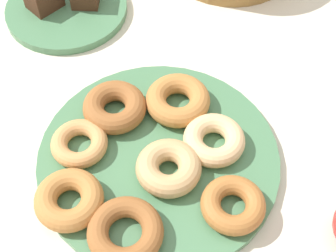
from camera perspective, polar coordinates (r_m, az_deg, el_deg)
The scene contains 11 objects.
ground_plane at distance 0.67m, azimuth -1.07°, elevation -3.98°, with size 2.40×2.40×0.00m, color beige.
donut_plate at distance 0.67m, azimuth -1.08°, elevation -3.70°, with size 0.32×0.32×0.01m, color #4C7F56.
donut_0 at distance 0.62m, azimuth 7.37°, elevation -8.84°, with size 0.08×0.08×0.02m, color #AD6B33.
donut_1 at distance 0.63m, azimuth -11.14°, elevation -8.18°, with size 0.08×0.08×0.03m, color #BC7A3D.
donut_2 at distance 0.66m, azimuth 5.23°, elevation -1.61°, with size 0.08×0.08×0.03m, color #EABC84.
donut_3 at distance 0.64m, azimuth 0.07°, elevation -4.75°, with size 0.08×0.08×0.03m, color tan.
donut_4 at distance 0.69m, azimuth -6.07°, elevation 2.14°, with size 0.09×0.09×0.03m, color #995B2D.
donut_5 at distance 0.60m, azimuth -4.85°, elevation -11.86°, with size 0.09×0.09×0.03m, color #995B2D.
donut_6 at distance 0.67m, azimuth -10.01°, elevation -1.97°, with size 0.08×0.08×0.02m, color tan.
donut_7 at distance 0.70m, azimuth 1.12°, elevation 2.93°, with size 0.09×0.09×0.03m, color #BC7A3D.
cake_plate at distance 0.87m, azimuth -11.40°, elevation 12.86°, with size 0.20×0.20×0.01m, color #4C7F56.
Camera 1 is at (0.16, -0.32, 0.57)m, focal length 53.84 mm.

